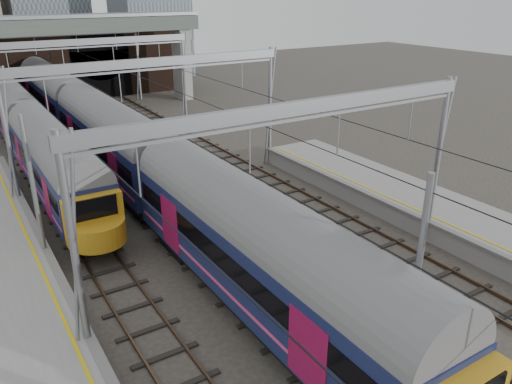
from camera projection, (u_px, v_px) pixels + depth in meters
tracks at (213, 226)px, 26.07m from camera, size 14.40×80.00×0.22m
overhead_line at (157, 82)px, 28.67m from camera, size 16.80×80.00×8.00m
retaining_wall at (65, 60)px, 54.04m from camera, size 28.00×2.75×9.00m
overbridge at (60, 37)px, 47.60m from camera, size 28.00×3.00×9.25m
train_main at (78, 113)px, 38.45m from camera, size 3.01×69.53×5.11m
train_second at (14, 111)px, 40.11m from camera, size 2.70×46.80×4.67m
equip_cover_a at (346, 345)px, 17.33m from camera, size 1.00×0.81×0.10m
equip_cover_b at (440, 358)px, 16.72m from camera, size 0.84×0.60×0.10m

